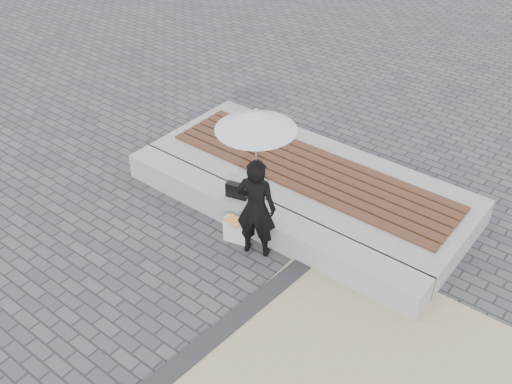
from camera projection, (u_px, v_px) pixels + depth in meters
ground at (184, 294)px, 7.40m from camera, size 80.00×80.00×0.00m
edging_band at (201, 348)px, 6.69m from camera, size 0.61×5.20×0.04m
seating_ledge at (262, 220)px, 8.29m from camera, size 5.00×0.45×0.40m
timber_platform at (309, 182)px, 9.06m from camera, size 5.00×2.00×0.40m
timber_decking at (310, 170)px, 8.93m from camera, size 4.60×1.20×0.04m
woman at (256, 208)px, 7.63m from camera, size 0.63×0.53×1.49m
parasol at (256, 120)px, 6.86m from camera, size 0.99×0.99×1.26m
handbag at (237, 191)px, 8.33m from camera, size 0.33×0.19×0.22m
canvas_tote at (237, 230)px, 8.13m from camera, size 0.38×0.24×0.37m
magazine at (234, 221)px, 7.99m from camera, size 0.28×0.21×0.01m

